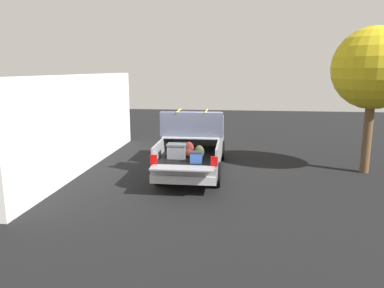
% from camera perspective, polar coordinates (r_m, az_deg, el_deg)
% --- Properties ---
extents(ground_plane, '(40.00, 40.00, 0.00)m').
position_cam_1_polar(ground_plane, '(13.30, 0.31, -4.13)').
color(ground_plane, black).
extents(pickup_truck, '(6.05, 2.09, 2.23)m').
position_cam_1_polar(pickup_truck, '(13.42, 0.49, 0.28)').
color(pickup_truck, gray).
rests_on(pickup_truck, ground_plane).
extents(building_facade, '(10.33, 0.36, 3.41)m').
position_cam_1_polar(building_facade, '(13.97, -16.44, 3.31)').
color(building_facade, white).
rests_on(building_facade, ground_plane).
extents(tree_background, '(2.77, 2.77, 5.02)m').
position_cam_1_polar(tree_background, '(13.96, 26.45, 10.44)').
color(tree_background, brown).
rests_on(tree_background, ground_plane).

